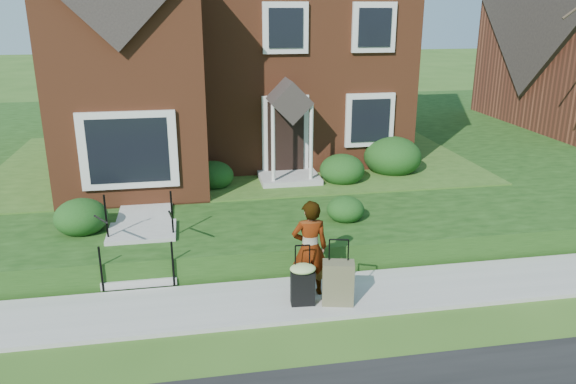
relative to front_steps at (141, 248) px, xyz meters
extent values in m
plane|color=#2D5119|center=(2.50, -1.84, -0.47)|extent=(120.00, 120.00, 0.00)
cube|color=#9E9B93|center=(2.50, -1.84, -0.43)|extent=(60.00, 1.60, 0.08)
cube|color=#16350E|center=(6.50, 9.06, -0.17)|extent=(44.00, 20.00, 0.60)
cube|color=#9E9B93|center=(0.00, 3.16, 0.16)|extent=(1.20, 6.00, 0.06)
cube|color=brown|center=(2.50, 8.16, 2.83)|extent=(10.00, 8.00, 5.40)
cube|color=brown|center=(-0.30, 3.36, 2.83)|extent=(3.60, 2.40, 5.40)
cube|color=silver|center=(-0.30, 2.21, 1.53)|extent=(2.20, 0.30, 1.80)
cube|color=black|center=(3.70, 4.10, 1.18)|extent=(1.00, 0.12, 2.10)
cube|color=black|center=(6.10, 4.11, 1.63)|extent=(1.40, 0.10, 1.50)
cube|color=#9E9B93|center=(0.00, -0.84, -0.32)|extent=(1.40, 0.30, 0.15)
cube|color=#9E9B93|center=(0.00, -0.54, -0.17)|extent=(1.40, 0.30, 0.15)
cube|color=#9E9B93|center=(0.00, -0.24, -0.02)|extent=(1.40, 0.30, 0.15)
cube|color=#9E9B93|center=(0.00, 0.06, 0.13)|extent=(1.40, 0.30, 0.15)
cube|color=#9E9B93|center=(0.00, 0.61, 0.13)|extent=(1.40, 0.80, 0.15)
cylinder|color=black|center=(-0.65, -0.99, 0.06)|extent=(0.04, 0.04, 0.90)
cylinder|color=black|center=(-0.65, 0.21, 0.66)|extent=(0.04, 0.04, 0.90)
cylinder|color=black|center=(0.65, -0.99, 0.06)|extent=(0.04, 0.04, 0.90)
cylinder|color=black|center=(0.65, 0.21, 0.66)|extent=(0.04, 0.04, 0.90)
ellipsoid|color=#143610|center=(-1.62, 3.38, 0.57)|extent=(1.26, 1.26, 0.88)
ellipsoid|color=#143610|center=(1.64, 3.46, 0.51)|extent=(1.09, 1.09, 0.76)
ellipsoid|color=#143610|center=(5.11, 3.28, 0.55)|extent=(1.21, 1.21, 0.85)
ellipsoid|color=#143610|center=(6.78, 3.95, 0.70)|extent=(1.63, 1.63, 1.14)
ellipsoid|color=#143610|center=(-1.26, 0.85, 0.51)|extent=(1.11, 1.11, 0.78)
ellipsoid|color=#143610|center=(4.43, 0.52, 0.42)|extent=(0.84, 0.84, 0.59)
imported|color=#999999|center=(3.12, -1.74, 0.51)|extent=(0.68, 0.46, 1.81)
cube|color=black|center=(2.92, -2.11, -0.08)|extent=(0.44, 0.26, 0.63)
cylinder|color=black|center=(2.92, -2.11, 0.71)|extent=(0.25, 0.04, 0.03)
cylinder|color=black|center=(2.79, -2.11, 0.47)|extent=(0.02, 0.02, 0.47)
cylinder|color=black|center=(3.04, -2.11, 0.47)|extent=(0.02, 0.02, 0.47)
cylinder|color=black|center=(2.77, -2.11, -0.36)|extent=(0.04, 0.06, 0.06)
cylinder|color=black|center=(3.07, -2.11, -0.36)|extent=(0.04, 0.06, 0.06)
ellipsoid|color=#9FC16E|center=(2.92, -2.11, 0.31)|extent=(0.49, 0.41, 0.15)
cube|color=brown|center=(3.54, -2.19, 0.01)|extent=(0.61, 0.43, 0.80)
cylinder|color=black|center=(3.54, -2.19, 0.79)|extent=(0.33, 0.10, 0.03)
cylinder|color=black|center=(3.37, -2.19, 0.60)|extent=(0.02, 0.02, 0.39)
cylinder|color=black|center=(3.71, -2.19, 0.60)|extent=(0.02, 0.02, 0.39)
cylinder|color=black|center=(3.34, -2.19, -0.36)|extent=(0.05, 0.07, 0.06)
cylinder|color=black|center=(3.73, -2.19, -0.36)|extent=(0.05, 0.07, 0.06)
camera|label=1|loc=(1.09, -10.81, 4.65)|focal=35.00mm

